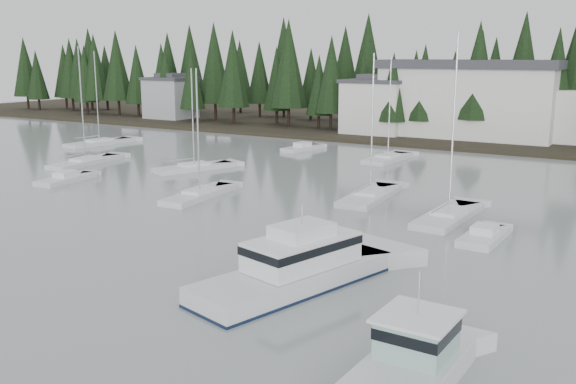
# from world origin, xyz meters

# --- Properties ---
(far_shore_land) EXTENTS (240.00, 54.00, 1.00)m
(far_shore_land) POSITION_xyz_m (0.00, 97.00, 0.00)
(far_shore_land) COLOR black
(far_shore_land) RESTS_ON ground
(conifer_treeline) EXTENTS (200.00, 22.00, 20.00)m
(conifer_treeline) POSITION_xyz_m (0.00, 86.00, 0.00)
(conifer_treeline) COLOR black
(conifer_treeline) RESTS_ON ground
(house_west) EXTENTS (9.54, 7.42, 8.75)m
(house_west) POSITION_xyz_m (-18.00, 79.00, 4.65)
(house_west) COLOR silver
(house_west) RESTS_ON ground
(house_far_west) EXTENTS (8.48, 7.42, 8.25)m
(house_far_west) POSITION_xyz_m (-60.00, 81.00, 4.40)
(house_far_west) COLOR #999EA0
(house_far_west) RESTS_ON ground
(harbor_inn) EXTENTS (29.50, 11.50, 10.90)m
(harbor_inn) POSITION_xyz_m (-2.96, 82.34, 5.78)
(harbor_inn) COLOR silver
(harbor_inn) RESTS_ON ground
(cabin_cruiser_center) EXTENTS (6.81, 12.67, 5.20)m
(cabin_cruiser_center) POSITION_xyz_m (4.05, 17.66, 0.78)
(cabin_cruiser_center) COLOR silver
(cabin_cruiser_center) RESTS_ON ground
(lobster_boat_teal) EXTENTS (3.37, 8.95, 4.90)m
(lobster_boat_teal) POSITION_xyz_m (12.92, 10.20, 0.58)
(lobster_boat_teal) COLOR silver
(lobster_boat_teal) RESTS_ON ground
(sailboat_0) EXTENTS (3.57, 9.80, 12.82)m
(sailboat_0) POSITION_xyz_m (-1.28, 39.40, 0.06)
(sailboat_0) COLOR silver
(sailboat_0) RESTS_ON ground
(sailboat_1) EXTENTS (3.79, 10.06, 13.60)m
(sailboat_1) POSITION_xyz_m (-36.10, 39.05, 0.07)
(sailboat_1) COLOR silver
(sailboat_1) RESTS_ON ground
(sailboat_3) EXTENTS (5.65, 9.28, 11.29)m
(sailboat_3) POSITION_xyz_m (-23.19, 42.49, 0.06)
(sailboat_3) COLOR silver
(sailboat_3) RESTS_ON ground
(sailboat_4) EXTENTS (3.14, 8.68, 12.36)m
(sailboat_4) POSITION_xyz_m (-7.70, 58.99, 0.07)
(sailboat_4) COLOR silver
(sailboat_4) RESTS_ON ground
(sailboat_5) EXTENTS (3.04, 9.37, 14.25)m
(sailboat_5) POSITION_xyz_m (6.68, 35.92, 0.08)
(sailboat_5) COLOR silver
(sailboat_5) RESTS_ON ground
(sailboat_8) EXTENTS (3.27, 9.14, 11.59)m
(sailboat_8) POSITION_xyz_m (-14.17, 32.17, 0.06)
(sailboat_8) COLOR silver
(sailboat_8) RESTS_ON ground
(sailboat_9) EXTENTS (3.84, 10.15, 13.12)m
(sailboat_9) POSITION_xyz_m (-46.93, 51.19, 0.06)
(sailboat_9) COLOR silver
(sailboat_9) RESTS_ON ground
(runabout_0) EXTENTS (2.98, 6.69, 1.42)m
(runabout_0) POSITION_xyz_m (-29.72, 30.91, 0.13)
(runabout_0) COLOR silver
(runabout_0) RESTS_ON ground
(runabout_1) EXTENTS (2.37, 5.66, 1.42)m
(runabout_1) POSITION_xyz_m (10.44, 31.61, 0.13)
(runabout_1) COLOR silver
(runabout_1) RESTS_ON ground
(runabout_3) EXTENTS (3.20, 6.69, 1.42)m
(runabout_3) POSITION_xyz_m (-20.37, 61.00, 0.13)
(runabout_3) COLOR silver
(runabout_3) RESTS_ON ground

